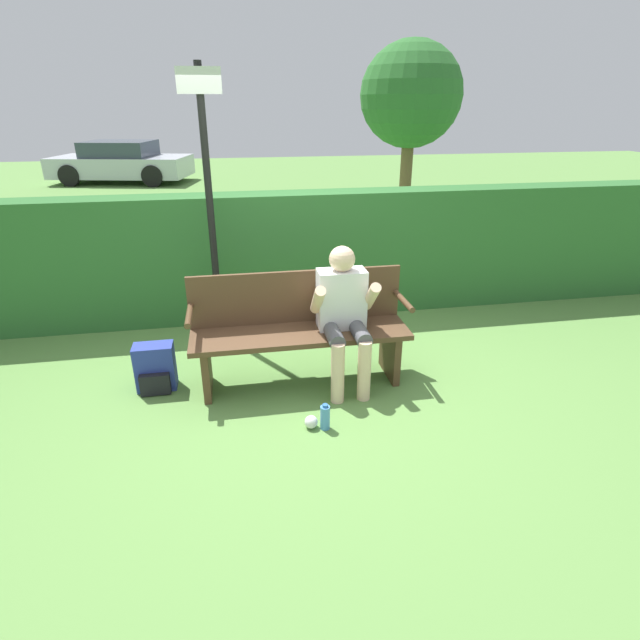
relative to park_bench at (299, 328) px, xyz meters
name	(u,v)px	position (x,y,z in m)	size (l,w,h in m)	color
ground_plane	(301,382)	(0.00, -0.07, -0.50)	(40.00, 40.00, 0.00)	#5B8942
hedge_back	(280,256)	(0.00, 1.55, 0.20)	(12.00, 0.41, 1.39)	#2D662D
park_bench	(299,328)	(0.00, 0.00, 0.00)	(1.85, 0.49, 0.96)	#513823
person_seated	(344,310)	(0.36, -0.12, 0.19)	(0.54, 0.57, 1.21)	silver
backpack	(155,368)	(-1.24, 0.05, -0.30)	(0.33, 0.25, 0.41)	#283893
water_bottle	(325,417)	(0.08, -0.78, -0.40)	(0.07, 0.07, 0.21)	#4C8CCC
signpost	(209,196)	(-0.70, 1.06, 0.97)	(0.39, 0.09, 2.62)	black
parked_car	(122,162)	(-3.69, 12.94, 0.10)	(4.31, 2.70, 1.22)	#B7BCC6
tree	(411,96)	(2.87, 5.57, 1.89)	(1.85, 1.85, 3.33)	brown
litter_crumple	(311,422)	(-0.02, -0.75, -0.45)	(0.10, 0.10, 0.10)	silver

